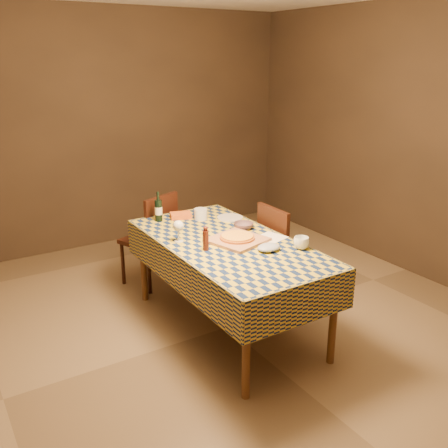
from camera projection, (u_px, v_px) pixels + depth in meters
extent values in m
plane|color=brown|center=(227.00, 327.00, 4.18)|extent=(5.00, 5.00, 0.00)
cube|color=#34271D|center=(112.00, 130.00, 5.76)|extent=(4.50, 0.10, 2.70)
cube|color=#34271D|center=(421.00, 143.00, 4.88)|extent=(0.10, 5.00, 2.70)
cylinder|color=brown|center=(246.00, 348.00, 3.21)|extent=(0.06, 0.06, 0.75)
cylinder|color=brown|center=(333.00, 317.00, 3.59)|extent=(0.06, 0.06, 0.75)
cylinder|color=brown|center=(143.00, 262.00, 4.54)|extent=(0.06, 0.06, 0.75)
cylinder|color=brown|center=(215.00, 246.00, 4.92)|extent=(0.06, 0.06, 0.75)
cube|color=brown|center=(227.00, 245.00, 3.95)|extent=(0.90, 1.80, 0.03)
cube|color=brown|center=(227.00, 242.00, 3.94)|extent=(0.92, 1.82, 0.02)
cube|color=brown|center=(302.00, 305.00, 3.25)|extent=(0.94, 0.01, 0.30)
cube|color=brown|center=(176.00, 227.00, 4.72)|extent=(0.94, 0.01, 0.30)
cube|color=brown|center=(175.00, 271.00, 3.75)|extent=(0.01, 1.84, 0.30)
cube|color=brown|center=(274.00, 248.00, 4.22)|extent=(0.01, 1.84, 0.30)
cube|color=#AB7350|center=(237.00, 240.00, 3.93)|extent=(0.48, 0.48, 0.02)
cylinder|color=#A4551B|center=(237.00, 238.00, 3.92)|extent=(0.31, 0.31, 0.02)
cylinder|color=gold|center=(237.00, 236.00, 3.92)|extent=(0.28, 0.28, 0.01)
cylinder|color=#471810|center=(206.00, 240.00, 3.74)|extent=(0.06, 0.06, 0.16)
sphere|color=#471810|center=(206.00, 228.00, 3.71)|extent=(0.03, 0.03, 0.03)
imported|color=#5A424B|center=(244.00, 226.00, 4.21)|extent=(0.20, 0.20, 0.05)
cylinder|color=silver|center=(179.00, 241.00, 3.93)|extent=(0.10, 0.10, 0.01)
cylinder|color=silver|center=(179.00, 236.00, 3.92)|extent=(0.01, 0.01, 0.08)
sphere|color=silver|center=(178.00, 226.00, 3.89)|extent=(0.09, 0.09, 0.09)
ellipsoid|color=#3C070F|center=(178.00, 227.00, 3.90)|extent=(0.06, 0.06, 0.03)
cylinder|color=black|center=(159.00, 211.00, 4.40)|extent=(0.07, 0.07, 0.19)
cylinder|color=black|center=(158.00, 196.00, 4.36)|extent=(0.03, 0.03, 0.08)
cylinder|color=beige|center=(159.00, 211.00, 4.40)|extent=(0.08, 0.08, 0.07)
cylinder|color=silver|center=(201.00, 214.00, 4.45)|extent=(0.16, 0.16, 0.10)
cube|color=#CE591B|center=(181.00, 215.00, 4.50)|extent=(0.22, 0.18, 0.05)
cylinder|color=silver|center=(230.00, 218.00, 4.49)|extent=(0.27, 0.27, 0.01)
imported|color=white|center=(301.00, 243.00, 3.77)|extent=(0.15, 0.15, 0.09)
cube|color=white|center=(269.00, 238.00, 4.00)|extent=(0.32, 0.28, 0.00)
ellipsoid|color=#93A1BC|center=(269.00, 247.00, 3.74)|extent=(0.20, 0.16, 0.05)
cube|color=black|center=(148.00, 240.00, 4.88)|extent=(0.55, 0.55, 0.04)
cube|color=black|center=(162.00, 219.00, 4.69)|extent=(0.40, 0.19, 0.46)
cylinder|color=black|center=(149.00, 253.00, 5.19)|extent=(0.04, 0.04, 0.43)
cylinder|color=black|center=(123.00, 264.00, 4.92)|extent=(0.04, 0.04, 0.43)
cylinder|color=black|center=(175.00, 261.00, 4.99)|extent=(0.04, 0.04, 0.43)
cylinder|color=black|center=(149.00, 273.00, 4.72)|extent=(0.04, 0.04, 0.43)
cube|color=black|center=(290.00, 255.00, 4.50)|extent=(0.42, 0.42, 0.04)
cube|color=black|center=(273.00, 233.00, 4.33)|extent=(0.04, 0.42, 0.46)
cylinder|color=black|center=(317.00, 282.00, 4.52)|extent=(0.04, 0.04, 0.43)
cylinder|color=black|center=(292.00, 268.00, 4.81)|extent=(0.04, 0.04, 0.43)
cylinder|color=black|center=(285.00, 291.00, 4.35)|extent=(0.04, 0.04, 0.43)
cylinder|color=black|center=(261.00, 276.00, 4.64)|extent=(0.04, 0.04, 0.43)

